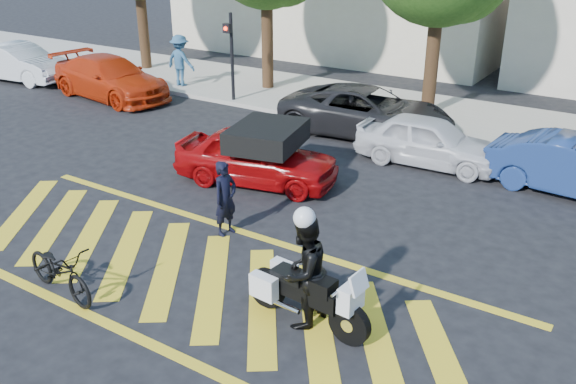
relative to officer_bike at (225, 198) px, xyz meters
The scene contains 14 objects.
ground 1.92m from the officer_bike, 74.10° to the right, with size 90.00×90.00×0.00m, color black.
sidewalk 10.36m from the officer_bike, 87.35° to the left, with size 60.00×5.00×0.15m, color #9E998E.
crosswalk 1.91m from the officer_bike, 75.33° to the right, with size 12.33×4.00×0.01m.
signal_pole 10.12m from the officer_bike, 126.76° to the left, with size 0.28×0.43×3.20m.
officer_bike is the anchor object (origin of this frame).
bicycle 3.55m from the officer_bike, 106.43° to the right, with size 0.65×1.87×0.98m, color black.
police_motorcycle 3.51m from the officer_bike, 30.88° to the right, with size 2.36×0.78×1.04m.
officer_moto 3.49m from the officer_bike, 31.05° to the right, with size 0.93×0.73×1.92m, color black.
red_convertible 2.80m from the officer_bike, 112.10° to the left, with size 1.64×4.09×1.39m, color #910608.
parked_far_left 16.69m from the officer_bike, 158.47° to the left, with size 1.60×4.59×1.51m, color silver.
parked_left 12.09m from the officer_bike, 148.65° to the left, with size 2.12×5.21×1.51m, color #B6280B.
parked_mid_left 7.51m from the officer_bike, 93.23° to the left, with size 2.44×5.30×1.47m, color black.
parked_mid_right 6.47m from the officer_bike, 71.14° to the left, with size 1.58×3.92×1.34m, color silver.
pedestrian_left 12.54m from the officer_bike, 135.96° to the left, with size 1.26×0.72×1.95m, color #2C5679.
Camera 1 is at (6.78, -7.23, 6.01)m, focal length 38.00 mm.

